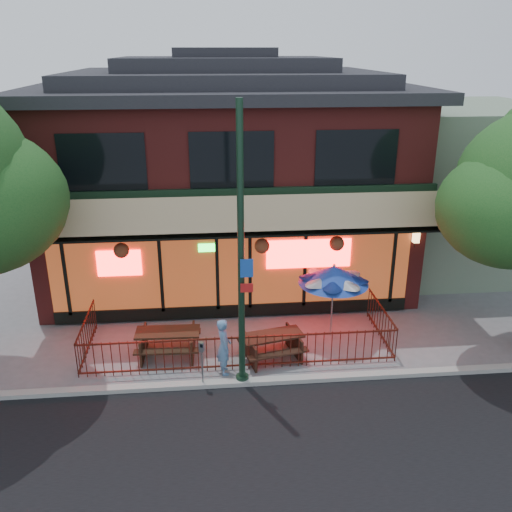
{
  "coord_description": "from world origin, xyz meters",
  "views": [
    {
      "loc": [
        -0.75,
        -12.11,
        7.97
      ],
      "look_at": [
        0.58,
        2.0,
        2.51
      ],
      "focal_mm": 38.0,
      "sensor_mm": 36.0,
      "label": 1
    }
  ],
  "objects_px": {
    "pedestrian": "(224,346)",
    "picnic_table_left": "(168,339)",
    "street_light": "(241,268)",
    "picnic_table_right": "(272,342)",
    "parking_meter_near": "(202,357)",
    "patio_umbrella": "(334,275)"
  },
  "relations": [
    {
      "from": "pedestrian",
      "to": "parking_meter_near",
      "type": "distance_m",
      "value": 0.81
    },
    {
      "from": "patio_umbrella",
      "to": "parking_meter_near",
      "type": "relative_size",
      "value": 1.81
    },
    {
      "from": "picnic_table_left",
      "to": "parking_meter_near",
      "type": "height_order",
      "value": "parking_meter_near"
    },
    {
      "from": "street_light",
      "to": "pedestrian",
      "type": "xyz_separation_m",
      "value": [
        -0.44,
        0.5,
        -2.38
      ]
    },
    {
      "from": "street_light",
      "to": "picnic_table_left",
      "type": "relative_size",
      "value": 3.93
    },
    {
      "from": "street_light",
      "to": "picnic_table_left",
      "type": "height_order",
      "value": "street_light"
    },
    {
      "from": "street_light",
      "to": "patio_umbrella",
      "type": "relative_size",
      "value": 3.07
    },
    {
      "from": "picnic_table_right",
      "to": "pedestrian",
      "type": "relative_size",
      "value": 1.23
    },
    {
      "from": "picnic_table_right",
      "to": "pedestrian",
      "type": "xyz_separation_m",
      "value": [
        -1.33,
        -0.6,
        0.3
      ]
    },
    {
      "from": "picnic_table_right",
      "to": "parking_meter_near",
      "type": "distance_m",
      "value": 2.27
    },
    {
      "from": "street_light",
      "to": "pedestrian",
      "type": "bearing_deg",
      "value": 131.07
    },
    {
      "from": "parking_meter_near",
      "to": "pedestrian",
      "type": "bearing_deg",
      "value": 45.81
    },
    {
      "from": "picnic_table_right",
      "to": "parking_meter_near",
      "type": "bearing_deg",
      "value": -148.1
    },
    {
      "from": "street_light",
      "to": "picnic_table_left",
      "type": "distance_m",
      "value": 3.62
    },
    {
      "from": "pedestrian",
      "to": "street_light",
      "type": "bearing_deg",
      "value": -147.76
    },
    {
      "from": "pedestrian",
      "to": "parking_meter_near",
      "type": "bearing_deg",
      "value": 126.99
    },
    {
      "from": "street_light",
      "to": "patio_umbrella",
      "type": "distance_m",
      "value": 3.71
    },
    {
      "from": "street_light",
      "to": "pedestrian",
      "type": "distance_m",
      "value": 2.47
    },
    {
      "from": "patio_umbrella",
      "to": "picnic_table_left",
      "type": "bearing_deg",
      "value": -172.15
    },
    {
      "from": "pedestrian",
      "to": "picnic_table_left",
      "type": "bearing_deg",
      "value": 47.32
    },
    {
      "from": "parking_meter_near",
      "to": "patio_umbrella",
      "type": "bearing_deg",
      "value": 30.66
    },
    {
      "from": "street_light",
      "to": "picnic_table_right",
      "type": "distance_m",
      "value": 3.03
    }
  ]
}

